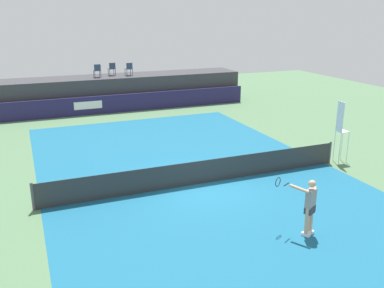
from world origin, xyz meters
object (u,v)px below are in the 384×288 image
object	(u,v)px
spectator_chair_far_left	(97,70)
spectator_chair_left	(112,68)
tennis_player	(309,205)
spectator_chair_center	(129,68)
net_post_far	(330,153)
umpire_chair	(341,128)
net_post_near	(33,197)

from	to	relation	value
spectator_chair_far_left	spectator_chair_left	xyz separation A→B (m)	(1.12, 0.52, 0.00)
spectator_chair_far_left	tennis_player	world-z (taller)	spectator_chair_far_left
spectator_chair_left	spectator_chair_center	xyz separation A→B (m)	(1.10, -0.46, 0.00)
spectator_chair_left	spectator_chair_center	world-z (taller)	same
spectator_chair_left	spectator_chair_center	distance (m)	1.19
spectator_chair_center	net_post_far	bearing A→B (deg)	-70.86
spectator_chair_center	umpire_chair	bearing A→B (deg)	-69.24
tennis_player	spectator_chair_left	bearing A→B (deg)	94.22
net_post_far	umpire_chair	bearing A→B (deg)	0.82
umpire_chair	tennis_player	xyz separation A→B (m)	(-5.30, -4.86, -0.63)
spectator_chair_left	tennis_player	world-z (taller)	spectator_chair_left
spectator_chair_far_left	net_post_far	size ratio (longest dim) A/B	0.89
tennis_player	net_post_far	bearing A→B (deg)	45.20
spectator_chair_far_left	spectator_chair_center	bearing A→B (deg)	1.76
net_post_far	tennis_player	size ratio (longest dim) A/B	0.56
umpire_chair	net_post_far	distance (m)	1.19
spectator_chair_far_left	spectator_chair_center	distance (m)	2.21
spectator_chair_far_left	tennis_player	size ratio (longest dim) A/B	0.50
umpire_chair	net_post_near	distance (m)	12.93
spectator_chair_far_left	spectator_chair_center	xyz separation A→B (m)	(2.21, 0.07, 0.00)
spectator_chair_center	tennis_player	xyz separation A→B (m)	(0.40, -19.89, -1.73)
spectator_chair_far_left	tennis_player	xyz separation A→B (m)	(2.62, -19.82, -1.73)
net_post_far	spectator_chair_left	bearing A→B (deg)	112.17
net_post_near	net_post_far	size ratio (longest dim) A/B	1.00
umpire_chair	net_post_near	bearing A→B (deg)	-179.97
umpire_chair	net_post_near	size ratio (longest dim) A/B	2.76
spectator_chair_left	tennis_player	xyz separation A→B (m)	(1.50, -20.35, -1.73)
net_post_near	net_post_far	xyz separation A→B (m)	(12.40, 0.00, 0.00)
spectator_chair_left	umpire_chair	bearing A→B (deg)	-66.31
spectator_chair_far_left	spectator_chair_left	distance (m)	1.23
net_post_near	tennis_player	bearing A→B (deg)	-32.60
tennis_player	net_post_near	bearing A→B (deg)	147.40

